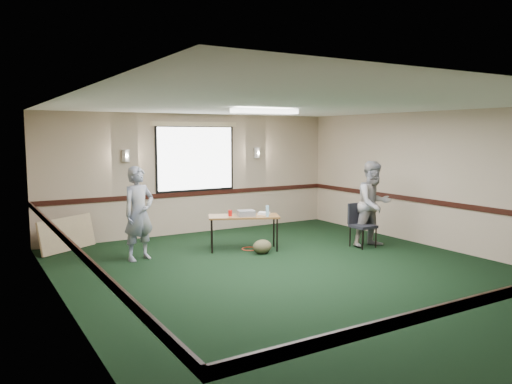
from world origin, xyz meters
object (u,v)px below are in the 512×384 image
folding_table (244,218)px  person_left (139,213)px  conference_chair (360,221)px  projector (246,213)px  person_right (374,204)px

folding_table → person_left: person_left is taller
folding_table → conference_chair: conference_chair is taller
folding_table → conference_chair: 2.35m
projector → conference_chair: conference_chair is taller
conference_chair → person_right: bearing=-29.3°
projector → conference_chair: (2.14, -0.86, -0.22)m
projector → person_right: 2.57m
conference_chair → person_left: bearing=163.3°
folding_table → person_left: (-1.98, 0.29, 0.21)m
folding_table → projector: bearing=-46.0°
projector → person_right: bearing=-7.1°
person_left → person_right: 4.57m
person_left → person_right: (4.37, -1.33, 0.02)m
person_left → person_right: bearing=-34.5°
folding_table → conference_chair: size_ratio=1.67×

